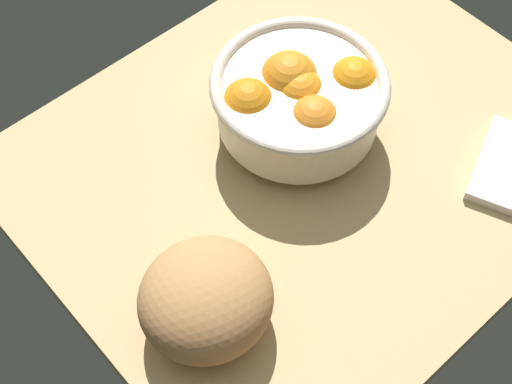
{
  "coord_description": "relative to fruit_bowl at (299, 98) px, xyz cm",
  "views": [
    {
      "loc": [
        40.41,
        35.37,
        73.99
      ],
      "look_at": [
        10.73,
        2.05,
        5.0
      ],
      "focal_mm": 52.18,
      "sensor_mm": 36.0,
      "label": 1
    }
  ],
  "objects": [
    {
      "name": "ground_plane",
      "position": [
        1.52,
        4.1,
        -7.45
      ],
      "size": [
        67.39,
        56.57,
        3.0
      ],
      "primitive_type": "cube",
      "color": "tan"
    },
    {
      "name": "fruit_bowl",
      "position": [
        0.0,
        0.0,
        0.0
      ],
      "size": [
        21.26,
        21.26,
        10.41
      ],
      "color": "silver",
      "rests_on": "ground"
    },
    {
      "name": "bread_loaf",
      "position": [
        24.6,
        12.35,
        -1.14
      ],
      "size": [
        14.19,
        13.72,
        9.63
      ],
      "primitive_type": "ellipsoid",
      "rotation": [
        0.0,
        0.0,
        3.15
      ],
      "color": "tan",
      "rests_on": "ground"
    },
    {
      "name": "napkin_folded",
      "position": [
        -14.74,
        21.53,
        -5.24
      ],
      "size": [
        14.68,
        11.8,
        1.42
      ],
      "primitive_type": "cube",
      "rotation": [
        0.0,
        0.0,
        0.41
      ],
      "color": "silver",
      "rests_on": "ground"
    }
  ]
}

